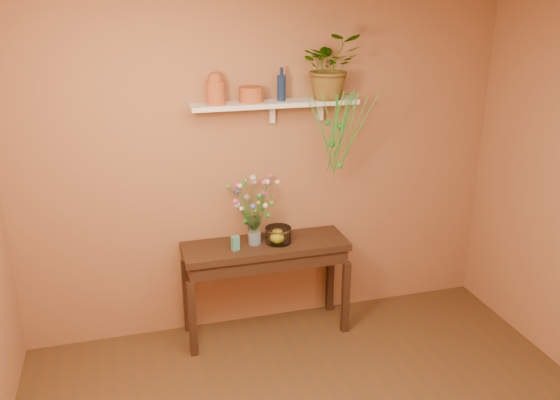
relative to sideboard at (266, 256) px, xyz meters
name	(u,v)px	position (x,y,z in m)	size (l,w,h in m)	color
room	(363,281)	(0.06, -1.77, 0.66)	(4.04, 4.04, 2.70)	#513318
sideboard	(266,256)	(0.00, 0.00, 0.00)	(1.34, 0.43, 0.81)	#382312
wall_shelf	(276,104)	(0.12, 0.11, 1.22)	(1.30, 0.24, 0.19)	white
terracotta_jug	(215,89)	(-0.35, 0.09, 1.36)	(0.15, 0.15, 0.24)	#B04F21
terracotta_pot	(251,94)	(-0.07, 0.12, 1.30)	(0.19, 0.19, 0.11)	#B04F21
blue_bottle	(281,87)	(0.17, 0.12, 1.35)	(0.08, 0.08, 0.25)	#0F2042
spider_plant	(331,66)	(0.55, 0.08, 1.49)	(0.45, 0.39, 0.50)	#218126
plant_fronds	(338,133)	(0.56, -0.08, 1.01)	(0.53, 0.40, 0.72)	#218126
glass_vase	(254,233)	(-0.09, 0.01, 0.21)	(0.11, 0.11, 0.22)	white
bouquet	(253,199)	(-0.09, 0.03, 0.50)	(0.41, 0.37, 0.45)	#386B28
glass_bowl	(278,236)	(0.11, -0.01, 0.18)	(0.21, 0.21, 0.13)	white
lemon	(277,237)	(0.10, -0.01, 0.16)	(0.08, 0.08, 0.08)	yellow
carton	(235,243)	(-0.26, -0.06, 0.18)	(0.06, 0.04, 0.12)	#2B6C85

